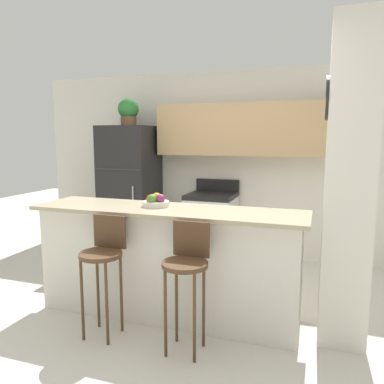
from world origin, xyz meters
name	(u,v)px	position (x,y,z in m)	size (l,w,h in m)	color
ground_plane	(168,314)	(0.00, 0.00, 0.00)	(14.00, 14.00, 0.00)	beige
wall_back	(233,151)	(0.15, 1.98, 1.46)	(5.60, 0.38, 2.55)	silver
pillar_right	(349,185)	(1.51, 0.03, 1.28)	(0.38, 0.33, 2.55)	silver
counter_bar	(167,262)	(0.00, 0.00, 0.51)	(2.50, 0.64, 1.02)	silver
refrigerator	(130,190)	(-1.25, 1.65, 0.90)	(0.71, 0.71, 1.81)	black
stove_range	(211,226)	(-0.06, 1.69, 0.46)	(0.62, 0.65, 1.07)	silver
bar_stool_left	(103,257)	(-0.37, -0.48, 0.67)	(0.35, 0.35, 1.00)	#4C331E
bar_stool_right	(187,267)	(0.37, -0.48, 0.67)	(0.35, 0.35, 1.00)	#4C331E
potted_plant_on_fridge	(128,111)	(-1.25, 1.65, 2.01)	(0.29, 0.29, 0.38)	brown
fruit_bowl	(156,201)	(-0.13, 0.04, 1.06)	(0.25, 0.25, 0.12)	silver
trash_bin	(161,247)	(-0.68, 1.41, 0.19)	(0.28, 0.28, 0.38)	black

